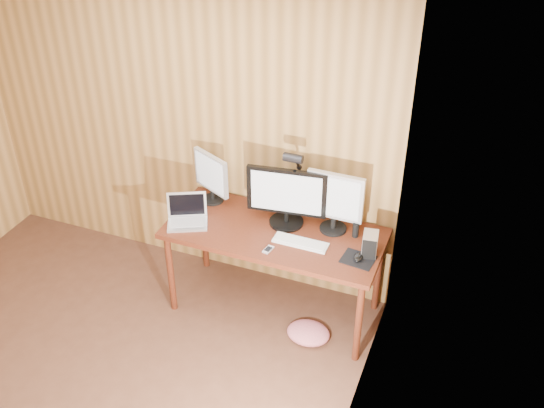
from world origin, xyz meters
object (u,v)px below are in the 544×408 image
Objects in this scene: monitor_right at (335,200)px; mouse at (358,257)px; monitor_center at (287,196)px; keyboard at (301,242)px; laptop at (187,215)px; speaker at (356,230)px; monitor_left at (211,177)px; desk_lamp at (296,174)px; phone at (268,250)px; desk at (278,239)px; hard_drive at (370,244)px.

mouse is at bearing -45.74° from monitor_right.
monitor_center is 0.35m from monitor_right.
laptop is at bearing -176.78° from keyboard.
laptop is 3.20× the size of speaker.
monitor_left is 0.67× the size of desk_lamp.
mouse is at bearing -28.18° from monitor_center.
phone is (-0.19, -0.16, -0.00)m from keyboard.
laptop is 3.39× the size of mouse.
desk is 0.60m from speaker.
monitor_center is 1.44× the size of monitor_left.
monitor_center is at bearing -177.27° from speaker.
keyboard is at bearing 179.04° from hard_drive.
desk_lamp is at bearing 66.13° from monitor_center.
monitor_right is at bearing 56.77° from keyboard.
monitor_left is at bearing 177.29° from speaker.
desk is 4.44× the size of laptop.
speaker is at bearing -6.93° from monitor_right.
monitor_left is 1.03× the size of keyboard.
laptop reaches higher than speaker.
mouse reaches higher than phone.
desk is 0.70m from laptop.
speaker is at bearing 122.98° from hard_drive.
monitor_center is (0.04, 0.06, 0.36)m from desk.
monitor_center is 0.96× the size of desk_lamp.
monitor_right reaches higher than speaker.
desk is 0.74m from hard_drive.
desk_lamp is at bearing 64.95° from desk.
monitor_left is 0.90m from keyboard.
desk is 3.91× the size of monitor_left.
mouse is at bearing -33.11° from desk_lamp.
mouse is (0.26, -0.28, -0.23)m from monitor_right.
desk is at bearing 107.48° from phone.
speaker is (-0.14, 0.16, -0.03)m from hard_drive.
desk is at bearing -118.42° from desk_lamp.
monitor_center is at bearing 159.88° from hard_drive.
speaker is (0.17, -0.02, -0.20)m from monitor_right.
desk is at bearing -164.54° from monitor_right.
phone is (-0.35, -0.40, -0.25)m from monitor_right.
phone is 0.59m from desk_lamp.
hard_drive is 0.71m from phone.
laptop is 0.91× the size of keyboard.
monitor_center is 0.35m from keyboard.
monitor_right reaches higher than keyboard.
monitor_left reaches higher than keyboard.
keyboard is 0.43m from mouse.
laptop is (-0.65, -0.19, 0.17)m from desk.
desk is 14.21× the size of speaker.
desk is at bearing -9.84° from laptop.
keyboard reaches higher than phone.
phone is 0.16× the size of desk_lamp.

